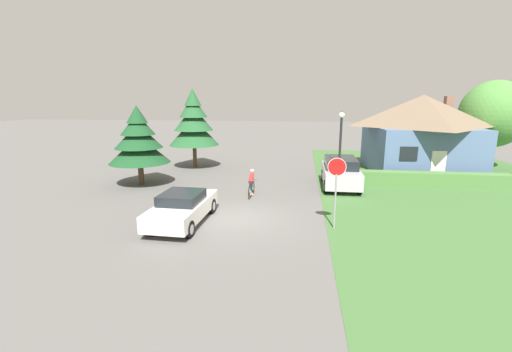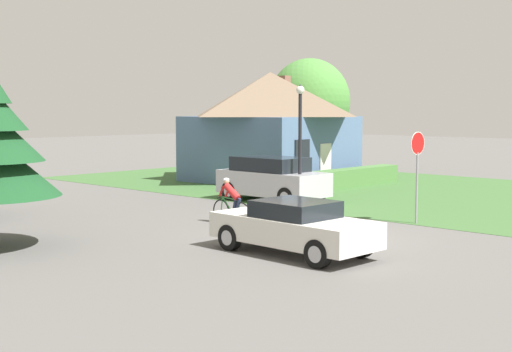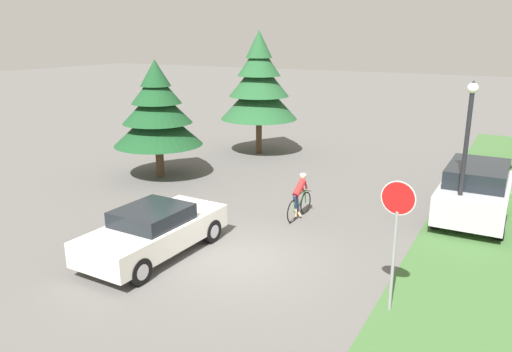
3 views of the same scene
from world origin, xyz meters
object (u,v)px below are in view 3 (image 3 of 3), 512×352
(cyclist, at_px, (299,197))
(stop_sign, at_px, (396,220))
(conifer_tall_far, at_px, (259,85))
(sedan_left_lane, at_px, (154,231))
(street_lamp, at_px, (467,141))
(parked_suv_right, at_px, (475,191))
(conifer_tall_near, at_px, (157,113))

(cyclist, distance_m, stop_sign, 6.05)
(stop_sign, xyz_separation_m, conifer_tall_far, (-9.60, 11.81, 1.32))
(stop_sign, bearing_deg, sedan_left_lane, 6.06)
(street_lamp, height_order, conifer_tall_far, conifer_tall_far)
(cyclist, xyz_separation_m, stop_sign, (4.05, -4.28, 1.38))
(parked_suv_right, bearing_deg, stop_sign, 172.49)
(sedan_left_lane, distance_m, street_lamp, 9.21)
(parked_suv_right, distance_m, street_lamp, 2.55)
(parked_suv_right, bearing_deg, cyclist, 118.84)
(parked_suv_right, bearing_deg, conifer_tall_far, 65.79)
(stop_sign, distance_m, conifer_tall_far, 15.27)
(stop_sign, bearing_deg, parked_suv_right, -93.74)
(parked_suv_right, relative_size, conifer_tall_near, 0.91)
(conifer_tall_near, xyz_separation_m, conifer_tall_far, (1.61, 5.81, 0.68))
(parked_suv_right, xyz_separation_m, street_lamp, (-0.28, -1.65, 1.93))
(sedan_left_lane, bearing_deg, parked_suv_right, -43.22)
(sedan_left_lane, bearing_deg, street_lamp, -49.42)
(conifer_tall_near, bearing_deg, street_lamp, -3.05)
(parked_suv_right, xyz_separation_m, stop_sign, (-0.95, -7.01, 1.18))
(conifer_tall_far, bearing_deg, conifer_tall_near, -105.50)
(stop_sign, distance_m, street_lamp, 5.46)
(sedan_left_lane, distance_m, conifer_tall_far, 12.76)
(sedan_left_lane, bearing_deg, stop_sign, -85.97)
(cyclist, height_order, parked_suv_right, parked_suv_right)
(cyclist, relative_size, street_lamp, 0.38)
(cyclist, xyz_separation_m, conifer_tall_far, (-5.54, 7.52, 2.70))
(parked_suv_right, height_order, stop_sign, stop_sign)
(street_lamp, distance_m, conifer_tall_near, 11.89)
(cyclist, bearing_deg, stop_sign, -134.39)
(parked_suv_right, height_order, conifer_tall_near, conifer_tall_near)
(cyclist, distance_m, street_lamp, 5.29)
(parked_suv_right, distance_m, stop_sign, 7.17)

